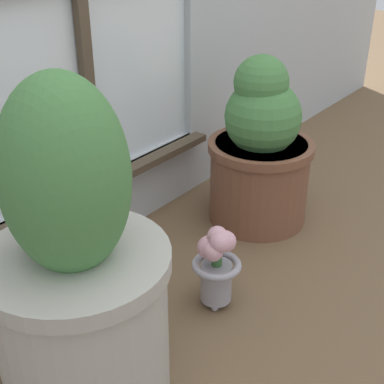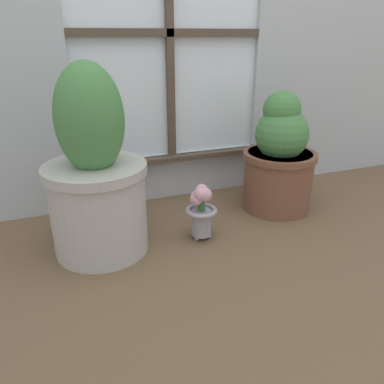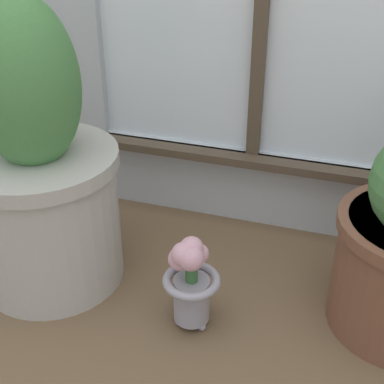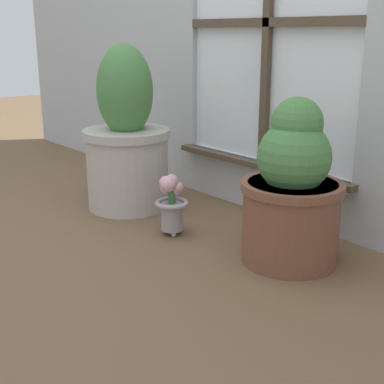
{
  "view_description": "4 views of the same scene",
  "coord_description": "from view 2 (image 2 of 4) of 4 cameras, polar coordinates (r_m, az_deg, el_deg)",
  "views": [
    {
      "loc": [
        -0.99,
        -0.53,
        0.97
      ],
      "look_at": [
        -0.01,
        0.23,
        0.31
      ],
      "focal_mm": 50.0,
      "sensor_mm": 36.0,
      "label": 1
    },
    {
      "loc": [
        -0.57,
        -1.17,
        0.81
      ],
      "look_at": [
        -0.05,
        0.2,
        0.19
      ],
      "focal_mm": 35.0,
      "sensor_mm": 36.0,
      "label": 2
    },
    {
      "loc": [
        0.26,
        -0.77,
        0.92
      ],
      "look_at": [
        -0.07,
        0.24,
        0.3
      ],
      "focal_mm": 50.0,
      "sensor_mm": 36.0,
      "label": 3
    },
    {
      "loc": [
        1.55,
        -1.1,
        0.78
      ],
      "look_at": [
        0.05,
        0.17,
        0.19
      ],
      "focal_mm": 50.0,
      "sensor_mm": 36.0,
      "label": 4
    }
  ],
  "objects": [
    {
      "name": "potted_plant_left",
      "position": [
        1.46,
        -14.42,
        1.92
      ],
      "size": [
        0.39,
        0.39,
        0.73
      ],
      "color": "#B7B2A8",
      "rests_on": "ground_plane"
    },
    {
      "name": "potted_plant_right",
      "position": [
        1.86,
        13.16,
        4.81
      ],
      "size": [
        0.35,
        0.35,
        0.58
      ],
      "color": "brown",
      "rests_on": "ground_plane"
    },
    {
      "name": "ground_plane",
      "position": [
        1.53,
        4.35,
        -9.04
      ],
      "size": [
        10.0,
        10.0,
        0.0
      ],
      "primitive_type": "plane",
      "color": "brown"
    },
    {
      "name": "flower_vase",
      "position": [
        1.56,
        1.37,
        -2.5
      ],
      "size": [
        0.13,
        0.13,
        0.25
      ],
      "color": "#99939E",
      "rests_on": "ground_plane"
    }
  ]
}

